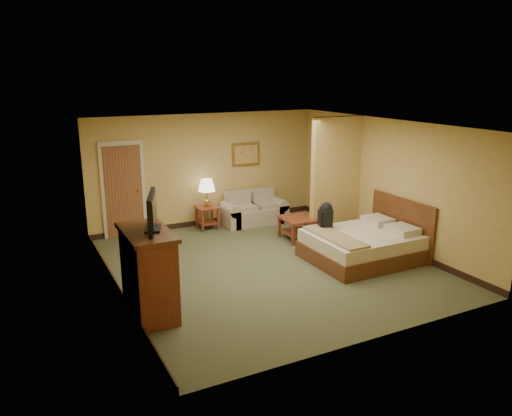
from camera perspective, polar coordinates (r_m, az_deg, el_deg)
floor at (r=9.38m, az=1.36°, el=-6.56°), size 6.00×6.00×0.00m
ceiling at (r=8.76m, az=1.46°, el=9.45°), size 6.00×6.00×0.00m
back_wall at (r=11.65m, az=-5.63°, el=4.34°), size 5.50×0.02×2.60m
left_wall at (r=8.09m, az=-16.02°, el=-1.00°), size 0.02×6.00×2.60m
right_wall at (r=10.53m, az=14.71°, el=2.77°), size 0.02×6.00×2.60m
partition at (r=10.87m, az=9.11°, el=3.44°), size 1.20×0.15×2.60m
door at (r=11.12m, az=-14.91°, el=1.98°), size 0.94×0.16×2.10m
baseboard at (r=11.93m, az=-5.46°, el=-1.53°), size 5.50×0.02×0.12m
loveseat at (r=11.89m, az=-0.27°, el=-0.55°), size 1.54×0.71×0.78m
side_table at (r=11.49m, az=-5.59°, el=-0.70°), size 0.48×0.48×0.52m
table_lamp at (r=11.33m, az=-5.67°, el=2.52°), size 0.38×0.38×0.64m
coffee_table at (r=10.75m, az=5.01°, el=-1.80°), size 0.80×0.80×0.48m
wall_picture at (r=11.96m, az=-1.16°, el=6.15°), size 0.72×0.04×0.56m
dresser at (r=7.49m, az=-12.16°, el=-7.25°), size 0.64×1.22×1.31m
tv at (r=7.22m, az=-11.79°, el=-0.53°), size 0.35×0.84×0.53m
bed at (r=9.80m, az=12.37°, el=-4.07°), size 2.01×1.71×1.11m
backpack at (r=9.79m, az=8.01°, el=-0.74°), size 0.28×0.34×0.51m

